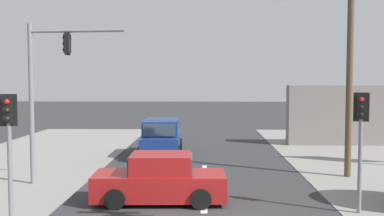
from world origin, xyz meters
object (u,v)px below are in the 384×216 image
at_px(utility_pole_midground_right, 347,42).
at_px(pedestal_signal_right_kerb, 361,132).
at_px(suv_receding_far, 161,139).
at_px(pedestal_signal_left_kerb, 9,138).
at_px(sedan_crossing_left, 160,180).
at_px(traffic_signal_mast, 45,82).

relative_size(utility_pole_midground_right, pedestal_signal_right_kerb, 2.85).
xyz_separation_m(utility_pole_midground_right, pedestal_signal_right_kerb, (-1.11, -5.03, -3.03)).
bearing_deg(utility_pole_midground_right, suv_receding_far, 148.72).
xyz_separation_m(utility_pole_midground_right, pedestal_signal_left_kerb, (-10.74, -6.64, -3.03)).
xyz_separation_m(pedestal_signal_right_kerb, sedan_crossing_left, (-5.97, 1.10, -1.71)).
bearing_deg(suv_receding_far, pedestal_signal_right_kerb, -55.39).
xyz_separation_m(traffic_signal_mast, pedestal_signal_left_kerb, (0.84, -4.99, -1.42)).
height_order(pedestal_signal_right_kerb, suv_receding_far, pedestal_signal_right_kerb).
height_order(utility_pole_midground_right, sedan_crossing_left, utility_pole_midground_right).
distance_m(sedan_crossing_left, suv_receding_far, 8.76).
bearing_deg(suv_receding_far, pedestal_signal_left_kerb, -104.04).
distance_m(pedestal_signal_left_kerb, suv_receding_far, 11.88).
relative_size(traffic_signal_mast, pedestal_signal_left_kerb, 1.69).
xyz_separation_m(pedestal_signal_right_kerb, pedestal_signal_left_kerb, (-9.63, -1.61, 0.00)).
height_order(utility_pole_midground_right, pedestal_signal_left_kerb, utility_pole_midground_right).
bearing_deg(traffic_signal_mast, pedestal_signal_right_kerb, -17.90).
distance_m(pedestal_signal_right_kerb, suv_receding_far, 12.02).
bearing_deg(suv_receding_far, traffic_signal_mast, -119.86).
height_order(utility_pole_midground_right, suv_receding_far, utility_pole_midground_right).
bearing_deg(pedestal_signal_left_kerb, traffic_signal_mast, 99.51).
height_order(sedan_crossing_left, suv_receding_far, suv_receding_far).
bearing_deg(pedestal_signal_left_kerb, sedan_crossing_left, 36.46).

